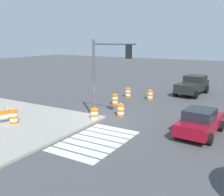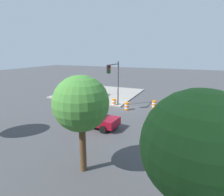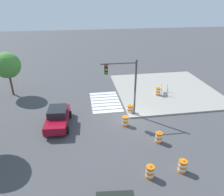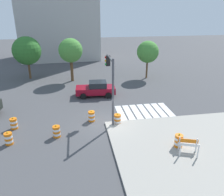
% 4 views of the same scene
% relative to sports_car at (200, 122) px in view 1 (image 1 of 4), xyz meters
% --- Properties ---
extents(ground_plane, '(120.00, 120.00, 0.00)m').
position_rel_sports_car_xyz_m(ground_plane, '(0.04, -6.64, -0.81)').
color(ground_plane, '#474749').
extents(crosswalk_stripes, '(5.10, 3.20, 0.02)m').
position_rel_sports_car_xyz_m(crosswalk_stripes, '(4.04, -4.84, -0.80)').
color(crosswalk_stripes, silver).
rests_on(crosswalk_stripes, ground).
extents(sports_car, '(4.41, 2.36, 1.63)m').
position_rel_sports_car_xyz_m(sports_car, '(0.00, 0.00, 0.00)').
color(sports_car, maroon).
rests_on(sports_car, ground).
extents(pickup_truck, '(5.32, 2.74, 1.92)m').
position_rel_sports_car_xyz_m(pickup_truck, '(-11.93, -3.37, 0.16)').
color(pickup_truck, black).
rests_on(pickup_truck, ground).
extents(traffic_barrel_near_corner, '(0.56, 0.56, 1.02)m').
position_rel_sports_car_xyz_m(traffic_barrel_near_corner, '(1.07, -6.95, -0.36)').
color(traffic_barrel_near_corner, orange).
rests_on(traffic_barrel_near_corner, ground).
extents(traffic_barrel_crosswalk_end, '(0.56, 0.56, 1.02)m').
position_rel_sports_car_xyz_m(traffic_barrel_crosswalk_end, '(-3.85, -8.14, -0.36)').
color(traffic_barrel_crosswalk_end, orange).
rests_on(traffic_barrel_crosswalk_end, ground).
extents(traffic_barrel_median_near, '(0.56, 0.56, 1.02)m').
position_rel_sports_car_xyz_m(traffic_barrel_median_near, '(-1.02, -6.01, -0.36)').
color(traffic_barrel_median_near, orange).
rests_on(traffic_barrel_median_near, ground).
extents(traffic_barrel_median_far, '(0.56, 0.56, 1.02)m').
position_rel_sports_car_xyz_m(traffic_barrel_median_far, '(-7.31, -6.27, -0.36)').
color(traffic_barrel_median_far, orange).
rests_on(traffic_barrel_median_far, ground).
extents(traffic_barrel_far_curb, '(0.56, 0.56, 1.02)m').
position_rel_sports_car_xyz_m(traffic_barrel_far_curb, '(-7.16, -8.57, -0.36)').
color(traffic_barrel_far_curb, orange).
rests_on(traffic_barrel_far_curb, ground).
extents(traffic_barrel_on_sidewalk, '(0.56, 0.56, 1.02)m').
position_rel_sports_car_xyz_m(traffic_barrel_on_sidewalk, '(4.56, -11.09, -0.21)').
color(traffic_barrel_on_sidewalk, orange).
rests_on(traffic_barrel_on_sidewalk, sidewalk_corner).
extents(construction_barricade, '(1.43, 1.15, 1.00)m').
position_rel_sports_car_xyz_m(construction_barricade, '(4.89, -11.80, -0.09)').
color(construction_barricade, silver).
rests_on(construction_barricade, sidewalk_corner).
extents(traffic_light_pole, '(0.47, 3.29, 5.50)m').
position_rel_sports_car_xyz_m(traffic_light_pole, '(0.64, -6.11, 3.10)').
color(traffic_light_pole, '#4C4C51').
rests_on(traffic_light_pole, sidewalk_corner).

